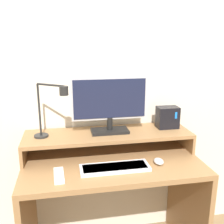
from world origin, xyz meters
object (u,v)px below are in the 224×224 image
at_px(remote_control, 59,175).
at_px(mouse, 159,161).
at_px(router_dock, 167,117).
at_px(keyboard, 115,168).
at_px(monitor, 110,103).
at_px(desk_lamp, 51,108).

bearing_deg(remote_control, mouse, 4.66).
relative_size(router_dock, keyboard, 0.37).
height_order(monitor, router_dock, monitor).
height_order(desk_lamp, keyboard, desk_lamp).
xyz_separation_m(router_dock, mouse, (-0.15, -0.25, -0.18)).
bearing_deg(router_dock, mouse, -119.96).
height_order(router_dock, remote_control, router_dock).
height_order(router_dock, mouse, router_dock).
relative_size(monitor, mouse, 6.19).
bearing_deg(remote_control, router_dock, 22.78).
distance_m(monitor, remote_control, 0.53).
distance_m(desk_lamp, remote_control, 0.38).
bearing_deg(monitor, router_dock, 2.66).
relative_size(mouse, remote_control, 0.47).
xyz_separation_m(keyboard, remote_control, (-0.31, -0.03, -0.00)).
relative_size(desk_lamp, mouse, 4.32).
height_order(monitor, keyboard, monitor).
bearing_deg(remote_control, desk_lamp, 97.62).
distance_m(desk_lamp, router_dock, 0.76).
relative_size(keyboard, mouse, 5.08).
xyz_separation_m(monitor, mouse, (0.25, -0.24, -0.30)).
xyz_separation_m(monitor, desk_lamp, (-0.35, -0.06, -0.00)).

